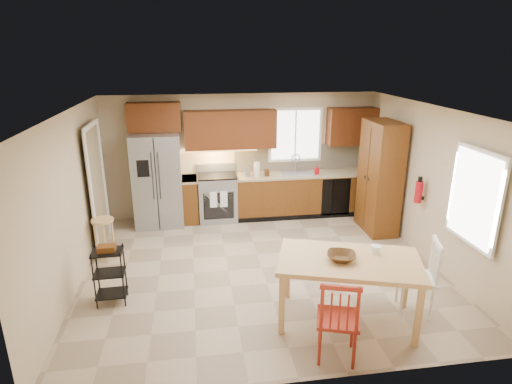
{
  "coord_description": "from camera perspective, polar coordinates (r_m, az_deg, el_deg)",
  "views": [
    {
      "loc": [
        -1.0,
        -6.02,
        3.31
      ],
      "look_at": [
        -0.03,
        0.4,
        1.15
      ],
      "focal_mm": 30.0,
      "sensor_mm": 36.0,
      "label": 1
    }
  ],
  "objects": [
    {
      "name": "canister_steel",
      "position": [
        8.56,
        -1.21,
        2.67
      ],
      "size": [
        0.11,
        0.11,
        0.18
      ],
      "primitive_type": "cylinder",
      "color": "gray",
      "rests_on": "base_cabinet_run"
    },
    {
      "name": "base_cabinet_run",
      "position": [
        9.0,
        6.63,
        -0.25
      ],
      "size": [
        2.92,
        0.6,
        0.9
      ],
      "primitive_type": "cube",
      "color": "brown",
      "rests_on": "floor"
    },
    {
      "name": "chair_white",
      "position": [
        6.04,
        20.58,
        -10.53
      ],
      "size": [
        0.6,
        0.6,
        1.02
      ],
      "primitive_type": null,
      "rotation": [
        0.0,
        0.0,
        1.26
      ],
      "color": "white",
      "rests_on": "floor"
    },
    {
      "name": "upper_over_fridge",
      "position": [
        8.46,
        -13.43,
        9.69
      ],
      "size": [
        1.0,
        0.35,
        0.55
      ],
      "primitive_type": "cube",
      "color": "#5C270F",
      "rests_on": "wall_back"
    },
    {
      "name": "upper_left_block",
      "position": [
        8.51,
        -3.43,
        8.33
      ],
      "size": [
        1.8,
        0.35,
        0.75
      ],
      "primitive_type": "cube",
      "color": "#5C270F",
      "rests_on": "wall_back"
    },
    {
      "name": "bar_stool",
      "position": [
        7.47,
        -19.53,
        -5.99
      ],
      "size": [
        0.38,
        0.38,
        0.72
      ],
      "primitive_type": null,
      "rotation": [
        0.0,
        0.0,
        0.09
      ],
      "color": "tan",
      "rests_on": "floor"
    },
    {
      "name": "dishwasher",
      "position": [
        8.9,
        10.59,
        -0.67
      ],
      "size": [
        0.6,
        0.02,
        0.78
      ],
      "primitive_type": "cube",
      "color": "black",
      "rests_on": "floor"
    },
    {
      "name": "chair_red",
      "position": [
        5.0,
        10.86,
        -16.07
      ],
      "size": [
        0.6,
        0.6,
        1.02
      ],
      "primitive_type": null,
      "rotation": [
        0.0,
        0.0,
        -0.31
      ],
      "color": "#A52919",
      "rests_on": "floor"
    },
    {
      "name": "upper_right_block",
      "position": [
        9.08,
        12.67,
        8.55
      ],
      "size": [
        1.0,
        0.35,
        0.75
      ],
      "primitive_type": "cube",
      "color": "#5C270F",
      "rests_on": "wall_back"
    },
    {
      "name": "range_stove",
      "position": [
        8.7,
        -5.14,
        -0.8
      ],
      "size": [
        0.76,
        0.63,
        0.92
      ],
      "primitive_type": "cube",
      "color": "gray",
      "rests_on": "floor"
    },
    {
      "name": "wall_right",
      "position": [
        7.38,
        22.37,
        0.78
      ],
      "size": [
        0.02,
        5.0,
        2.5
      ],
      "primitive_type": "cube",
      "color": "#CCB793",
      "rests_on": "ground"
    },
    {
      "name": "window_right",
      "position": [
        6.38,
        27.16,
        -0.65
      ],
      "size": [
        0.04,
        1.02,
        1.32
      ],
      "primitive_type": "cube",
      "color": "white",
      "rests_on": "wall_right"
    },
    {
      "name": "undercab_glow",
      "position": [
        8.54,
        -5.38,
        5.61
      ],
      "size": [
        1.6,
        0.3,
        0.01
      ],
      "primitive_type": "cube",
      "color": "#FFBF66",
      "rests_on": "wall_back"
    },
    {
      "name": "sink",
      "position": [
        8.83,
        5.53,
        2.21
      ],
      "size": [
        0.62,
        0.46,
        0.16
      ],
      "primitive_type": "cube",
      "color": "gray",
      "rests_on": "base_cabinet_run"
    },
    {
      "name": "paper_towel",
      "position": [
        8.57,
        0.12,
        3.05
      ],
      "size": [
        0.12,
        0.12,
        0.28
      ],
      "primitive_type": "cylinder",
      "color": "white",
      "rests_on": "base_cabinet_run"
    },
    {
      "name": "canister_wood",
      "position": [
        8.59,
        1.47,
        2.6
      ],
      "size": [
        0.1,
        0.1,
        0.14
      ],
      "primitive_type": "cylinder",
      "color": "#4D2F14",
      "rests_on": "base_cabinet_run"
    },
    {
      "name": "soap_bottle",
      "position": [
        8.8,
        8.12,
        2.97
      ],
      "size": [
        0.09,
        0.09,
        0.19
      ],
      "primitive_type": "imported",
      "color": "#AF0C17",
      "rests_on": "base_cabinet_run"
    },
    {
      "name": "table_bowl",
      "position": [
        5.42,
        11.28,
        -8.91
      ],
      "size": [
        0.44,
        0.44,
        0.09
      ],
      "primitive_type": "imported",
      "rotation": [
        0.0,
        0.0,
        -0.31
      ],
      "color": "#4D2F14",
      "rests_on": "dining_table"
    },
    {
      "name": "window_back",
      "position": [
        8.91,
        5.25,
        7.6
      ],
      "size": [
        1.12,
        0.04,
        1.12
      ],
      "primitive_type": "cube",
      "color": "white",
      "rests_on": "wall_back"
    },
    {
      "name": "ceiling",
      "position": [
        6.15,
        0.86,
        10.84
      ],
      "size": [
        5.5,
        5.0,
        0.02
      ],
      "primitive_type": "cube",
      "color": "silver",
      "rests_on": "ground"
    },
    {
      "name": "utility_cart",
      "position": [
        6.22,
        -18.89,
        -10.53
      ],
      "size": [
        0.41,
        0.33,
        0.81
      ],
      "primitive_type": null,
      "rotation": [
        0.0,
        0.0,
        0.03
      ],
      "color": "black",
      "rests_on": "floor"
    },
    {
      "name": "table_jar",
      "position": [
        5.67,
        15.63,
        -7.61
      ],
      "size": [
        0.18,
        0.18,
        0.16
      ],
      "primitive_type": "cylinder",
      "rotation": [
        0.0,
        0.0,
        -0.31
      ],
      "color": "white",
      "rests_on": "dining_table"
    },
    {
      "name": "pantry",
      "position": [
        8.3,
        16.19,
        1.87
      ],
      "size": [
        0.5,
        0.95,
        2.1
      ],
      "primitive_type": "cube",
      "color": "brown",
      "rests_on": "floor"
    },
    {
      "name": "wall_front",
      "position": [
        4.2,
        6.45,
        -11.13
      ],
      "size": [
        5.5,
        0.02,
        2.5
      ],
      "primitive_type": "cube",
      "color": "#CCB793",
      "rests_on": "ground"
    },
    {
      "name": "base_cabinet_narrow",
      "position": [
        8.7,
        -8.76,
        -1.0
      ],
      "size": [
        0.3,
        0.6,
        0.9
      ],
      "primitive_type": "cube",
      "color": "brown",
      "rests_on": "floor"
    },
    {
      "name": "wall_left",
      "position": [
        6.6,
        -23.49,
        -1.37
      ],
      "size": [
        0.02,
        5.0,
        2.5
      ],
      "primitive_type": "cube",
      "color": "#CCB793",
      "rests_on": "ground"
    },
    {
      "name": "refrigerator",
      "position": [
        8.52,
        -12.94,
        1.57
      ],
      "size": [
        0.92,
        0.75,
        1.82
      ],
      "primitive_type": "cube",
      "color": "gray",
      "rests_on": "floor"
    },
    {
      "name": "fire_extinguisher",
      "position": [
        7.49,
        20.87,
        -0.0
      ],
      "size": [
        0.12,
        0.12,
        0.36
      ],
      "primitive_type": "cylinder",
      "color": "#AF0C17",
      "rests_on": "wall_right"
    },
    {
      "name": "backsplash",
      "position": [
        9.06,
        6.33,
        4.67
      ],
      "size": [
        2.92,
        0.03,
        0.55
      ],
      "primitive_type": "cube",
      "color": "beige",
      "rests_on": "wall_back"
    },
    {
      "name": "dining_table",
      "position": [
        5.66,
        12.06,
        -12.71
      ],
      "size": [
        1.95,
        1.46,
        0.85
      ],
      "primitive_type": null,
      "rotation": [
        0.0,
        0.0,
        -0.31
      ],
      "color": "tan",
      "rests_on": "floor"
    },
    {
      "name": "floor",
      "position": [
        6.94,
        0.76,
        -10.08
      ],
      "size": [
        5.5,
        5.5,
        0.0
      ],
      "primitive_type": "plane",
      "color": "tan",
      "rests_on": "ground"
    },
    {
      "name": "doorway",
      "position": [
        7.84,
        -20.48,
        0.45
      ],
      "size": [
        0.04,
        0.95,
        2.1
      ],
      "primitive_type": "cube",
      "color": "#8C7A59",
      "rests_on": "wall_left"
    },
    {
      "name": "wall_back",
      "position": [
        8.82,
        -1.84,
        4.9
      ],
      "size": [
        5.5,
        0.02,
        2.5
      ],
      "primitive_type": "cube",
      "color": "#CCB793",
      "rests_on": "ground"
    }
  ]
}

